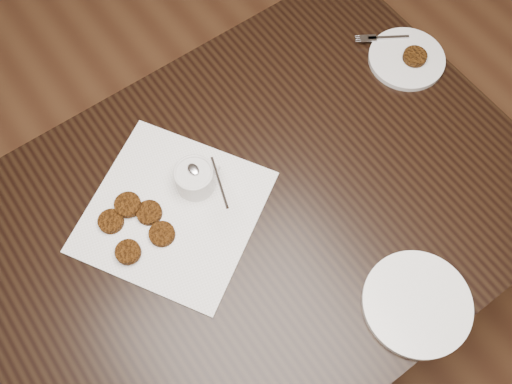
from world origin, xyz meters
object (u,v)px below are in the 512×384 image
Objects in this scene: napkin at (173,211)px; table at (235,279)px; plate_empty at (417,304)px; plate_with_patty at (407,57)px; sauce_ramekin at (193,172)px.

table is at bearing -51.85° from napkin.
table is 6.26× the size of plate_empty.
table is 0.40m from napkin.
plate_empty is (0.20, -0.34, 0.38)m from table.
plate_empty is at bearing -130.32° from plate_with_patty.
table is 11.32× the size of sauce_ramekin.
table is 0.70m from plate_with_patty.
sauce_ramekin reaches higher than plate_empty.
sauce_ramekin is 0.65× the size of plate_with_patty.
napkin is at bearing 122.09° from plate_empty.
plate_empty is at bearing -66.28° from sauce_ramekin.
plate_with_patty is at bearing 0.63° from napkin.
napkin reaches higher than table.
napkin is at bearing -161.78° from sauce_ramekin.
sauce_ramekin is at bearing 91.46° from table.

